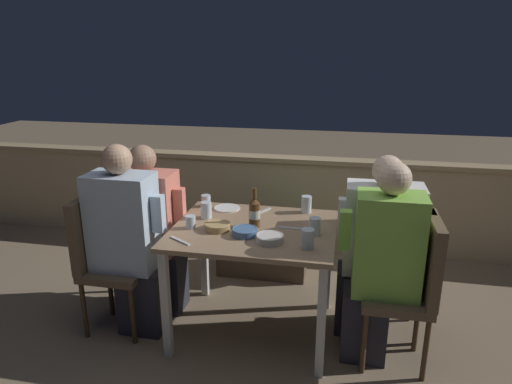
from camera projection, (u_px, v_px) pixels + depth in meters
The scene contains 26 objects.
ground_plane at pixel (254, 329), 3.14m from camera, with size 16.00×16.00×0.00m, color #847056.
parapet_wall at pixel (285, 201), 4.37m from camera, with size 9.00×0.18×0.88m.
dining_table at pixel (254, 241), 2.95m from camera, with size 1.04×0.86×0.75m.
planter_hedge at pixel (263, 236), 3.86m from camera, with size 0.74×0.47×0.58m.
chair_left_near at pixel (103, 251), 3.04m from camera, with size 0.41×0.40×0.94m.
person_blue_shirt at pixel (129, 241), 2.97m from camera, with size 0.49×0.26×1.29m.
chair_left_far at pixel (127, 235), 3.30m from camera, with size 0.41×0.40×0.94m.
person_coral_top at pixel (152, 230), 3.24m from camera, with size 0.50×0.26×1.23m.
chair_right_near at pixel (414, 279), 2.67m from camera, with size 0.41×0.40×0.94m.
person_green_blouse at pixel (380, 264), 2.68m from camera, with size 0.48×0.26×1.26m.
chair_right_far at pixel (407, 259), 2.93m from camera, with size 0.41×0.40×0.94m.
person_white_polo at pixel (376, 248), 2.95m from camera, with size 0.52×0.26×1.23m.
beer_bottle at pixel (255, 212), 2.90m from camera, with size 0.07×0.07×0.26m.
plate_0 at pixel (227, 208), 3.26m from camera, with size 0.19×0.19×0.01m.
bowl_0 at pixel (270, 238), 2.70m from camera, with size 0.17×0.17×0.05m.
bowl_1 at pixel (217, 226), 2.88m from camera, with size 0.17×0.17×0.04m.
bowl_2 at pixel (245, 231), 2.79m from camera, with size 0.16×0.16×0.05m.
glass_cup_0 at pixel (315, 226), 2.79m from camera, with size 0.07×0.07×0.11m.
glass_cup_1 at pixel (308, 239), 2.60m from camera, with size 0.07×0.07×0.12m.
glass_cup_2 at pixel (191, 222), 2.90m from camera, with size 0.06×0.06×0.08m.
glass_cup_3 at pixel (306, 204), 3.17m from camera, with size 0.07×0.07×0.12m.
glass_cup_4 at pixel (206, 201), 3.30m from camera, with size 0.07×0.07×0.09m.
glass_cup_5 at pixel (206, 210), 3.07m from camera, with size 0.07×0.07×0.11m.
fork_0 at pixel (180, 241), 2.71m from camera, with size 0.15×0.11×0.01m.
fork_1 at pixel (263, 211), 3.20m from camera, with size 0.10×0.16×0.01m.
fork_2 at pixel (290, 228), 2.90m from camera, with size 0.17×0.03×0.01m.
Camera 1 is at (0.55, -2.66, 1.85)m, focal length 32.00 mm.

